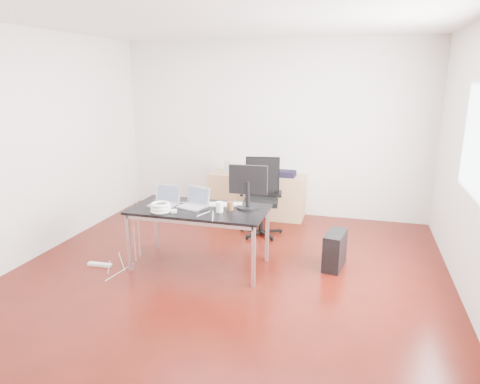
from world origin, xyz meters
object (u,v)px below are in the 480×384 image
(office_chair, at_px, (262,193))
(filing_cabinet_right, at_px, (288,197))
(desk, at_px, (199,212))
(pc_tower, at_px, (335,250))
(filing_cabinet_left, at_px, (226,193))

(office_chair, height_order, filing_cabinet_right, office_chair)
(desk, relative_size, filing_cabinet_right, 2.29)
(office_chair, bearing_deg, pc_tower, -49.42)
(desk, height_order, pc_tower, desk)
(filing_cabinet_right, xyz_separation_m, pc_tower, (0.85, -1.70, -0.13))
(filing_cabinet_left, xyz_separation_m, pc_tower, (1.89, -1.70, -0.13))
(desk, xyz_separation_m, filing_cabinet_right, (0.72, 2.08, -0.33))
(desk, xyz_separation_m, office_chair, (0.45, 1.33, -0.07))
(filing_cabinet_right, bearing_deg, desk, -109.16)
(office_chair, bearing_deg, filing_cabinet_right, 60.97)
(filing_cabinet_right, distance_m, pc_tower, 1.90)
(filing_cabinet_left, bearing_deg, office_chair, -44.37)
(filing_cabinet_left, distance_m, pc_tower, 2.54)
(office_chair, bearing_deg, desk, -118.00)
(office_chair, relative_size, pc_tower, 2.40)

